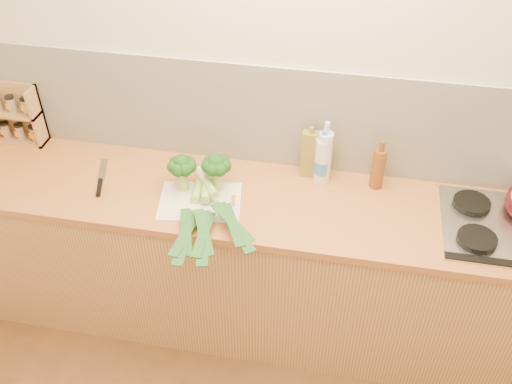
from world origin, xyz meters
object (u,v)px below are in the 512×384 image
Objects in this scene: chopping_board at (200,201)px; spice_rack at (17,116)px; chefs_knife at (100,183)px; gas_hob at (509,227)px.

spice_rack is (-1.07, 0.33, 0.14)m from chopping_board.
chopping_board is 1.26× the size of chefs_knife.
chopping_board is 1.13m from spice_rack.
chopping_board is 1.14× the size of spice_rack.
gas_hob is 2.49m from spice_rack.
chefs_knife is at bearing -27.42° from spice_rack.
chopping_board is at bearing -21.24° from chefs_knife.
spice_rack reaches higher than chopping_board.
chopping_board is at bearing -16.97° from spice_rack.
spice_rack reaches higher than chefs_knife.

